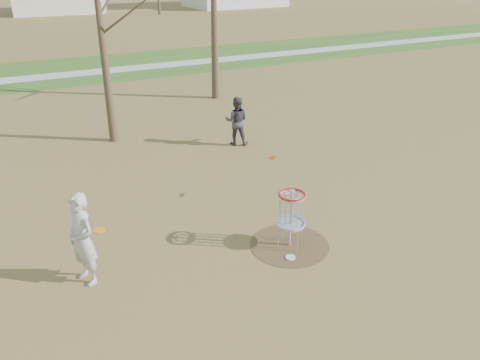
{
  "coord_description": "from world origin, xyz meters",
  "views": [
    {
      "loc": [
        -4.99,
        -7.48,
        5.89
      ],
      "look_at": [
        -0.5,
        1.5,
        1.1
      ],
      "focal_mm": 35.0,
      "sensor_mm": 36.0,
      "label": 1
    }
  ],
  "objects_px": {
    "player_throwing": "(237,121)",
    "disc_golf_basket": "(291,210)",
    "player_standing": "(82,240)",
    "disc_grounded": "(290,257)"
  },
  "relations": [
    {
      "from": "player_throwing",
      "to": "disc_golf_basket",
      "type": "distance_m",
      "value": 6.47
    },
    {
      "from": "player_standing",
      "to": "disc_grounded",
      "type": "distance_m",
      "value": 4.31
    },
    {
      "from": "player_throwing",
      "to": "disc_golf_basket",
      "type": "height_order",
      "value": "player_throwing"
    },
    {
      "from": "player_standing",
      "to": "player_throwing",
      "type": "height_order",
      "value": "player_standing"
    },
    {
      "from": "disc_grounded",
      "to": "disc_golf_basket",
      "type": "height_order",
      "value": "disc_golf_basket"
    },
    {
      "from": "player_throwing",
      "to": "disc_grounded",
      "type": "distance_m",
      "value": 7.02
    },
    {
      "from": "disc_grounded",
      "to": "disc_golf_basket",
      "type": "bearing_deg",
      "value": 60.45
    },
    {
      "from": "player_standing",
      "to": "disc_grounded",
      "type": "height_order",
      "value": "player_standing"
    },
    {
      "from": "player_standing",
      "to": "disc_golf_basket",
      "type": "xyz_separation_m",
      "value": [
        4.3,
        -0.72,
        -0.05
      ]
    },
    {
      "from": "player_standing",
      "to": "player_throwing",
      "type": "distance_m",
      "value": 8.18
    }
  ]
}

